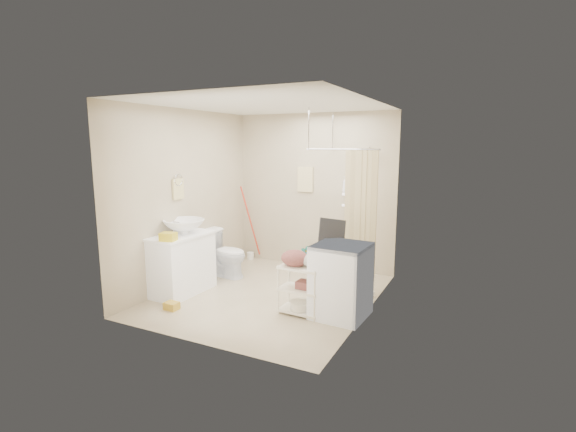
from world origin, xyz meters
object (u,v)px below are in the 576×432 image
at_px(toilet, 225,253).
at_px(laundry_rack, 301,285).
at_px(vanity, 182,264).
at_px(washing_machine, 341,281).

height_order(toilet, laundry_rack, toilet).
xyz_separation_m(vanity, laundry_rack, (1.84, 0.05, -0.05)).
height_order(toilet, washing_machine, washing_machine).
xyz_separation_m(washing_machine, laundry_rack, (-0.46, -0.16, -0.08)).
bearing_deg(toilet, laundry_rack, -111.14).
height_order(vanity, laundry_rack, vanity).
bearing_deg(washing_machine, toilet, 165.56).
relative_size(washing_machine, laundry_rack, 1.23).
height_order(washing_machine, laundry_rack, washing_machine).
bearing_deg(vanity, toilet, 84.49).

